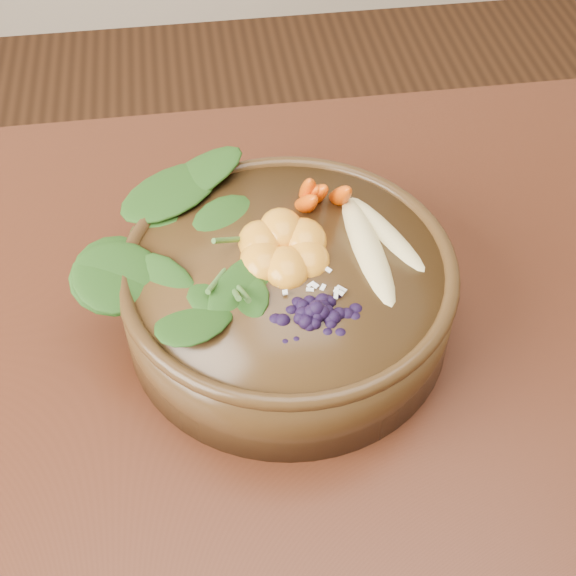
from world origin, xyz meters
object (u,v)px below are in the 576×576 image
Objects in this scene: stoneware_bowl at (288,296)px; banana_halves at (378,229)px; carrot_cluster at (316,161)px; blueberry_pile at (316,299)px; kale_heap at (217,212)px; dining_table at (491,460)px; mandarin_cluster at (284,237)px.

banana_halves is at bearing 12.89° from stoneware_bowl.
blueberry_pile is (-0.02, -0.14, -0.02)m from carrot_cluster.
stoneware_bowl is at bearing -42.98° from kale_heap.
banana_halves is 0.10m from blueberry_pile.
dining_table is at bearing -32.57° from stoneware_bowl.
mandarin_cluster is at bearing -31.64° from kale_heap.
kale_heap is 0.14m from banana_halves.
stoneware_bowl is 1.53× the size of kale_heap.
kale_heap reaches higher than mandarin_cluster.
kale_heap is 0.13m from blueberry_pile.
blueberry_pile reaches higher than banana_halves.
stoneware_bowl is 0.08m from blueberry_pile.
kale_heap is at bearing 144.69° from dining_table.
banana_halves is at bearing 48.63° from blueberry_pile.
kale_heap reaches higher than banana_halves.
kale_heap is at bearing 121.95° from blueberry_pile.
carrot_cluster reaches higher than banana_halves.
banana_halves reaches higher than dining_table.
mandarin_cluster reaches higher than stoneware_bowl.
stoneware_bowl is 1.74× the size of banana_halves.
dining_table is at bearing -65.14° from carrot_cluster.
stoneware_bowl is 0.09m from kale_heap.
banana_halves is (-0.09, 0.13, 0.18)m from dining_table.
banana_halves is (0.13, -0.03, -0.01)m from kale_heap.
dining_table is 0.28m from mandarin_cluster.
carrot_cluster reaches higher than blueberry_pile.
carrot_cluster is 0.87× the size of mandarin_cluster.
banana_halves is (0.08, 0.02, 0.05)m from stoneware_bowl.
stoneware_bowl is (-0.17, 0.11, 0.13)m from dining_table.
dining_table is 0.34m from kale_heap.
dining_table is 0.24m from stoneware_bowl.
banana_halves is at bearing 0.40° from mandarin_cluster.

